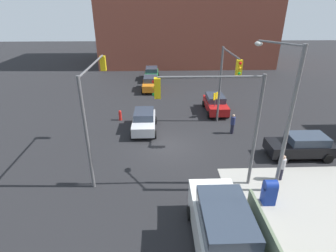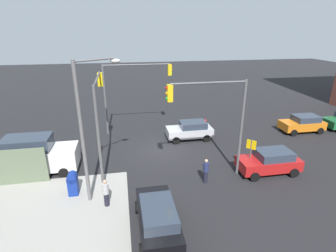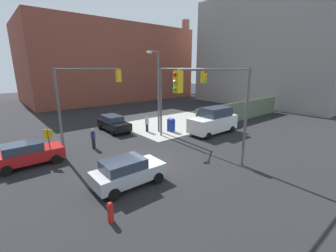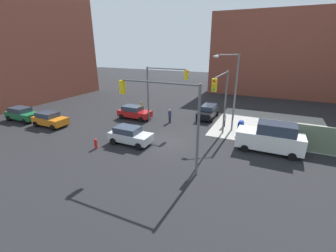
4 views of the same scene
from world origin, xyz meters
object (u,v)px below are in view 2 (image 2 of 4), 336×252
mailbox_blue (73,183)px  sedan_orange (303,123)px  street_lamp_corner (87,123)px  fire_hydrant (205,124)px  traffic_signal_nw_corner (214,111)px  sedan_silver (190,130)px  traffic_signal_ne_corner (99,107)px  van_white_delivery (35,155)px  pedestrian_crossing (106,192)px  traffic_signal_se_corner (132,84)px  coupe_red (270,161)px  pedestrian_waiting (206,171)px  sedan_black (158,217)px

mailbox_blue → sedan_orange: 21.23m
street_lamp_corner → fire_hydrant: 14.54m
traffic_signal_nw_corner → sedan_silver: 7.46m
traffic_signal_ne_corner → van_white_delivery: bearing=-6.9°
street_lamp_corner → mailbox_blue: street_lamp_corner is taller
traffic_signal_ne_corner → mailbox_blue: traffic_signal_ne_corner is taller
traffic_signal_ne_corner → pedestrian_crossing: size_ratio=3.92×
traffic_signal_se_corner → street_lamp_corner: (2.84, 10.09, 0.02)m
traffic_signal_nw_corner → traffic_signal_se_corner: 10.12m
street_lamp_corner → coupe_red: size_ratio=1.92×
fire_hydrant → pedestrian_crossing: bearing=49.3°
sedan_orange → pedestrian_crossing: size_ratio=2.45×
fire_hydrant → pedestrian_waiting: (3.00, 9.40, 0.38)m
traffic_signal_nw_corner → traffic_signal_ne_corner: (7.08, -2.14, 0.03)m
mailbox_blue → sedan_black: sedan_black is taller
traffic_signal_nw_corner → coupe_red: size_ratio=1.56×
traffic_signal_nw_corner → pedestrian_waiting: traffic_signal_nw_corner is taller
traffic_signal_se_corner → mailbox_blue: traffic_signal_se_corner is taller
traffic_signal_se_corner → coupe_red: (-8.78, 9.25, -3.84)m
street_lamp_corner → coupe_red: 12.27m
sedan_black → sedan_silver: 11.82m
mailbox_blue → sedan_silver: (-9.06, -6.93, 0.08)m
mailbox_blue → coupe_red: coupe_red is taller
street_lamp_corner → fire_hydrant: (-9.90, -9.79, -4.22)m
fire_hydrant → sedan_orange: (-8.94, 2.50, 0.36)m
fire_hydrant → sedan_orange: 9.29m
traffic_signal_se_corner → street_lamp_corner: 10.48m
traffic_signal_nw_corner → van_white_delivery: (11.69, -2.70, -3.33)m
traffic_signal_nw_corner → sedan_black: traffic_signal_nw_corner is taller
coupe_red → pedestrian_waiting: (4.72, 0.45, 0.02)m
sedan_black → pedestrian_crossing: 3.56m
traffic_signal_se_corner → pedestrian_crossing: size_ratio=3.92×
fire_hydrant → van_white_delivery: 15.36m
mailbox_blue → pedestrian_crossing: (-2.00, 1.50, 0.10)m
traffic_signal_nw_corner → fire_hydrant: bearing=-105.6°
traffic_signal_se_corner → pedestrian_waiting: bearing=112.7°
sedan_black → pedestrian_crossing: (2.54, -2.49, 0.02)m
coupe_red → pedestrian_crossing: 11.06m
sedan_silver → coupe_red: bearing=120.0°
sedan_black → pedestrian_waiting: pedestrian_waiting is taller
fire_hydrant → sedan_silver: (2.14, 2.27, 0.36)m
traffic_signal_ne_corner → pedestrian_crossing: (-0.30, 4.14, -3.78)m
sedan_orange → traffic_signal_nw_corner: bearing=28.6°
van_white_delivery → pedestrian_crossing: bearing=136.3°
traffic_signal_se_corner → traffic_signal_ne_corner: same height
traffic_signal_ne_corner → street_lamp_corner: size_ratio=0.81×
coupe_red → sedan_orange: bearing=-138.3°
traffic_signal_nw_corner → pedestrian_crossing: bearing=16.4°
van_white_delivery → traffic_signal_ne_corner: bearing=173.1°
pedestrian_crossing → coupe_red: bearing=-96.4°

